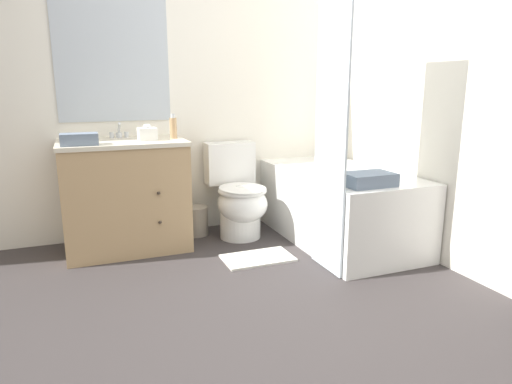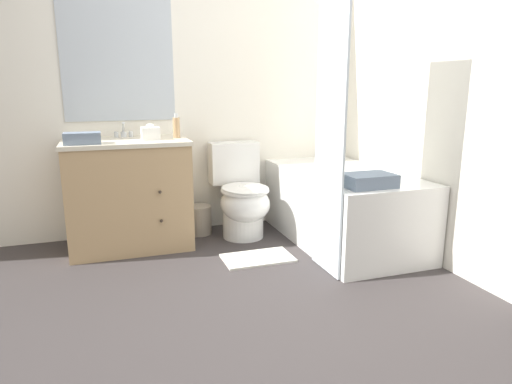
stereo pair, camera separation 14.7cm
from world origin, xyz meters
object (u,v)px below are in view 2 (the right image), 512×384
Objects in this scene: vanity_cabinet at (129,193)px; sink_faucet at (124,133)px; bathtub at (342,206)px; tissue_box at (150,133)px; hand_towel_folded at (82,138)px; wastebasket at (199,220)px; toilet at (242,197)px; bath_mat at (258,258)px; bath_towel_folded at (369,180)px; soap_dispenser at (176,127)px.

sink_faucet reaches higher than vanity_cabinet.
bathtub is 10.87× the size of tissue_box.
bathtub is 5.99× the size of hand_towel_folded.
vanity_cabinet is 0.65m from wastebasket.
toilet is 0.89m from tissue_box.
bath_mat is at bearing -95.23° from toilet.
sink_faucet is 0.46m from hand_towel_folded.
bathtub is 0.65m from bath_towel_folded.
bath_towel_folded is 0.67× the size of bath_mat.
bathtub is at bearing -7.88° from hand_towel_folded.
bath_towel_folded is at bearing -41.73° from soap_dispenser.
sink_faucet is 1.89m from bath_towel_folded.
toilet reaches higher than wastebasket.
hand_towel_folded reaches higher than bathtub.
wastebasket reaches higher than bath_mat.
sink_faucet is 0.19× the size of toilet.
sink_faucet is 0.29m from tissue_box.
bath_towel_folded is (0.58, -0.93, 0.28)m from toilet.
bath_towel_folded is (1.29, -0.93, -0.26)m from tissue_box.
sink_faucet reaches higher than tissue_box.
vanity_cabinet is 4.90× the size of soap_dispenser.
bath_towel_folded reaches higher than bathtub.
soap_dispenser is (0.38, -0.01, 0.49)m from vanity_cabinet.
vanity_cabinet is at bearing 176.35° from toilet.
tissue_box is 1.61m from bath_towel_folded.
vanity_cabinet is 1.11m from bath_mat.
tissue_box is (-0.70, 0.01, 0.54)m from toilet.
toilet is (0.88, -0.06, -0.09)m from vanity_cabinet.
soap_dispenser is at bearing 174.94° from toilet.
hand_towel_folded is at bearing -166.41° from soap_dispenser.
hand_towel_folded is 0.49× the size of bath_mat.
vanity_cabinet reaches higher than toilet.
soap_dispenser is (-0.50, 0.04, 0.58)m from toilet.
bathtub is 7.84× the size of soap_dispenser.
bath_towel_folded is (-0.13, -0.55, 0.33)m from bathtub.
tissue_box is 0.55× the size of hand_towel_folded.
hand_towel_folded reaches higher than bath_towel_folded.
soap_dispenser is at bearing 13.59° from hand_towel_folded.
toilet is 0.63m from bath_mat.
toilet is 0.81m from bathtub.
toilet is at bearing 151.96° from bathtub.
wastebasket is 0.73× the size of bath_towel_folded.
toilet is at bearing -14.81° from sink_faucet.
tissue_box is 0.49m from hand_towel_folded.
vanity_cabinet reaches higher than bath_towel_folded.
bathtub is 4.35× the size of bath_towel_folded.
wastebasket is 0.77m from bath_mat.
bath_mat is (0.45, -0.58, -0.90)m from soap_dispenser.
tissue_box is (-0.38, -0.16, 0.75)m from wastebasket.
hand_towel_folded is at bearing 155.32° from bath_towel_folded.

